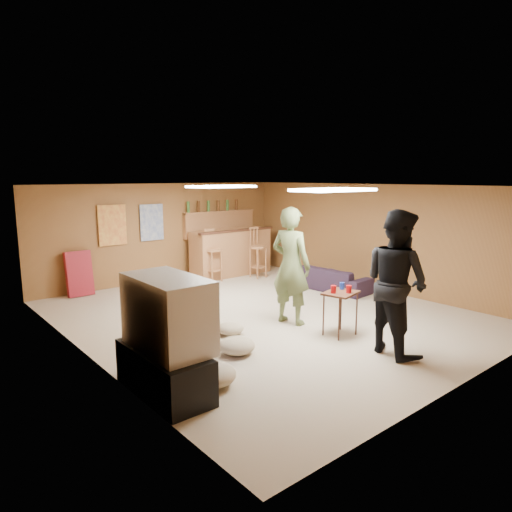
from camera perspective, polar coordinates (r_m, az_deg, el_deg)
ground at (r=7.95m, az=0.93°, el=-7.31°), size 7.00×7.00×0.00m
ceiling at (r=7.60m, az=0.97°, el=8.75°), size 6.00×7.00×0.02m
wall_back at (r=10.58m, az=-11.51°, el=2.91°), size 6.00×0.02×2.20m
wall_front at (r=5.58m, az=25.10°, el=-4.04°), size 6.00×0.02×2.20m
wall_left at (r=6.21m, az=-20.58°, el=-2.39°), size 0.02×7.00×2.20m
wall_right at (r=9.90m, az=14.27°, el=2.33°), size 0.02×7.00×2.20m
tv_stand at (r=5.25m, az=-11.41°, el=-13.94°), size 0.55×1.30×0.50m
dvd_box at (r=5.39m, az=-9.25°, el=-14.39°), size 0.35×0.50×0.08m
tv_body at (r=5.06m, az=-10.96°, el=-7.01°), size 0.60×1.10×0.80m
tv_screen at (r=5.21m, az=-7.95°, el=-6.43°), size 0.02×0.95×0.65m
bar_counter at (r=10.99m, az=-3.14°, el=0.46°), size 2.00×0.60×1.10m
bar_lip at (r=10.71m, az=-2.37°, el=3.19°), size 2.10×0.12×0.05m
bar_shelf at (r=11.24m, az=-4.56°, el=5.53°), size 2.00×0.18×0.05m
bar_backing at (r=11.28m, az=-4.59°, el=4.02°), size 2.00×0.14×0.60m
poster_left at (r=10.01m, az=-17.51°, el=3.70°), size 0.60×0.03×0.85m
poster_right at (r=10.38m, az=-12.91°, el=4.12°), size 0.55×0.03×0.80m
folding_chair_stack at (r=9.72m, az=-21.24°, el=-2.06°), size 0.50×0.26×0.91m
ceiling_panel_front at (r=6.53m, az=9.66°, el=8.15°), size 1.20×0.60×0.04m
ceiling_panel_back at (r=8.54m, az=-4.34°, el=8.65°), size 1.20×0.60×0.04m
person_olive at (r=7.31m, az=4.37°, el=-1.23°), size 0.60×0.77×1.89m
person_black at (r=6.33m, az=17.12°, el=-3.16°), size 0.93×1.08×1.94m
sofa at (r=9.71m, az=9.46°, el=-2.79°), size 0.77×1.69×0.48m
tray_table at (r=6.98m, az=10.47°, el=-7.09°), size 0.59×0.52×0.67m
cup_red_near at (r=6.80m, az=9.66°, el=-4.13°), size 0.10×0.10×0.11m
cup_red_far at (r=6.85m, az=11.53°, el=-4.09°), size 0.09×0.09×0.11m
cup_blue at (r=7.04m, az=10.70°, el=-3.69°), size 0.09×0.09×0.11m
bar_stool_left at (r=10.34m, az=-5.34°, el=-0.17°), size 0.40×0.40×1.10m
bar_stool_right at (r=10.68m, az=0.26°, el=0.76°), size 0.43×0.43×1.31m
cushion_near_tv at (r=6.25m, az=-2.41°, el=-11.12°), size 0.56×0.56×0.22m
cushion_mid at (r=6.99m, az=-3.22°, el=-9.01°), size 0.51×0.51×0.18m
cushion_far at (r=5.40m, az=-5.51°, el=-14.53°), size 0.71×0.71×0.25m
bottle_row at (r=11.10m, az=-5.36°, el=6.27°), size 1.48×0.08×0.26m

